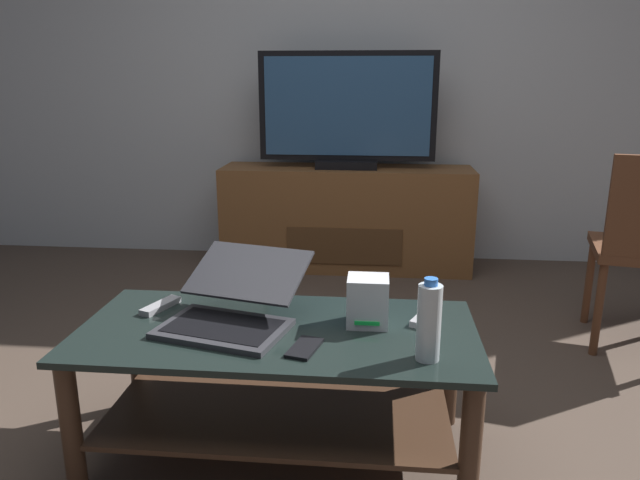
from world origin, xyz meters
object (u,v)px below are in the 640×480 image
(media_cabinet, at_px, (346,218))
(laptop, at_px, (234,305))
(coffee_table, at_px, (278,369))
(tv_remote, at_px, (161,306))
(cell_phone, at_px, (305,348))
(soundbar_remote, at_px, (425,317))
(television, at_px, (347,113))
(water_bottle_near, at_px, (429,322))
(router_box, at_px, (368,301))

(media_cabinet, bearing_deg, laptop, -97.10)
(coffee_table, height_order, tv_remote, tv_remote)
(cell_phone, xyz_separation_m, soundbar_remote, (0.36, 0.25, 0.01))
(media_cabinet, relative_size, cell_phone, 11.25)
(soundbar_remote, bearing_deg, media_cabinet, 124.87)
(television, bearing_deg, water_bottle_near, -80.98)
(media_cabinet, relative_size, television, 1.45)
(coffee_table, height_order, television, television)
(router_box, xyz_separation_m, tv_remote, (-0.70, 0.06, -0.07))
(water_bottle_near, bearing_deg, television, 99.02)
(television, xyz_separation_m, laptop, (-0.25, -1.97, -0.48))
(media_cabinet, bearing_deg, router_box, -84.94)
(coffee_table, relative_size, router_box, 7.94)
(laptop, bearing_deg, cell_phone, -34.85)
(laptop, distance_m, soundbar_remote, 0.61)
(router_box, xyz_separation_m, cell_phone, (-0.18, -0.20, -0.07))
(router_box, bearing_deg, television, 95.11)
(water_bottle_near, bearing_deg, media_cabinet, 98.93)
(laptop, relative_size, water_bottle_near, 2.16)
(router_box, relative_size, water_bottle_near, 0.66)
(router_box, relative_size, cell_phone, 1.11)
(coffee_table, height_order, media_cabinet, media_cabinet)
(tv_remote, bearing_deg, media_cabinet, 95.90)
(laptop, bearing_deg, water_bottle_near, -18.43)
(water_bottle_near, bearing_deg, soundbar_remote, 87.22)
(soundbar_remote, bearing_deg, laptop, -148.20)
(router_box, bearing_deg, cell_phone, -131.36)
(coffee_table, xyz_separation_m, cell_phone, (0.10, -0.14, 0.15))
(soundbar_remote, bearing_deg, tv_remote, -156.31)
(tv_remote, bearing_deg, cell_phone, -5.24)
(coffee_table, relative_size, cell_phone, 8.82)
(tv_remote, relative_size, soundbar_remote, 1.00)
(cell_phone, distance_m, soundbar_remote, 0.44)
(water_bottle_near, height_order, cell_phone, water_bottle_near)
(coffee_table, xyz_separation_m, television, (0.10, 2.00, 0.68))
(television, bearing_deg, tv_remote, -105.55)
(water_bottle_near, relative_size, cell_phone, 1.69)
(soundbar_remote, bearing_deg, cell_phone, -120.71)
(laptop, distance_m, water_bottle_near, 0.62)
(television, distance_m, water_bottle_near, 2.23)
(media_cabinet, distance_m, cell_phone, 2.16)
(laptop, relative_size, soundbar_remote, 3.18)
(television, height_order, water_bottle_near, television)
(coffee_table, distance_m, cell_phone, 0.23)
(coffee_table, bearing_deg, media_cabinet, 87.03)
(cell_phone, xyz_separation_m, tv_remote, (-0.52, 0.26, 0.01))
(router_box, bearing_deg, laptop, -176.24)
(coffee_table, distance_m, soundbar_remote, 0.50)
(laptop, height_order, tv_remote, laptop)
(cell_phone, height_order, soundbar_remote, soundbar_remote)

